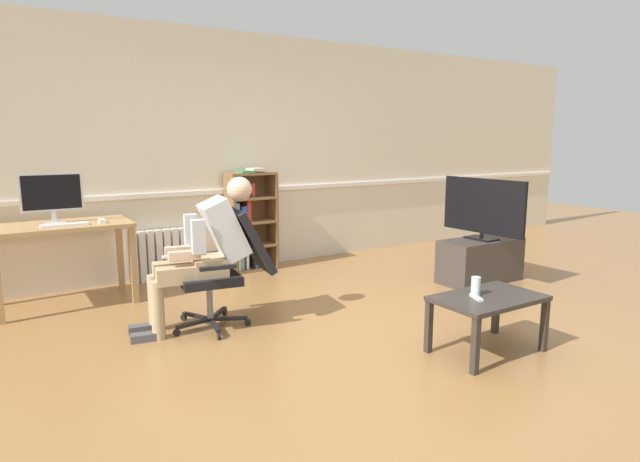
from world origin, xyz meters
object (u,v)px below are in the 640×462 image
(keyboard, at_px, (64,225))
(tv_screen, at_px, (483,208))
(person_seated, at_px, (204,249))
(spare_remote, at_px, (476,297))
(bookshelf, at_px, (248,222))
(computer_desk, at_px, (63,236))
(office_chair, at_px, (228,263))
(drinking_glass, at_px, (476,286))
(imac_monitor, at_px, (52,194))
(computer_mouse, at_px, (102,221))
(radiator, at_px, (167,254))
(coffee_table, at_px, (488,304))
(tv_stand, at_px, (480,260))

(keyboard, bearing_deg, tv_screen, -19.42)
(person_seated, bearing_deg, spare_remote, 50.97)
(spare_remote, bearing_deg, bookshelf, -61.08)
(tv_screen, bearing_deg, computer_desk, 66.14)
(office_chair, bearing_deg, computer_desk, -132.43)
(computer_desk, relative_size, keyboard, 2.98)
(bookshelf, relative_size, drinking_glass, 8.94)
(imac_monitor, distance_m, spare_remote, 3.77)
(imac_monitor, height_order, person_seated, person_seated)
(computer_mouse, bearing_deg, imac_monitor, 152.24)
(computer_mouse, xyz_separation_m, radiator, (0.73, 0.51, -0.50))
(radiator, distance_m, tv_screen, 3.42)
(bookshelf, height_order, office_chair, bookshelf)
(tv_screen, bearing_deg, coffee_table, 129.80)
(drinking_glass, bearing_deg, tv_stand, 39.87)
(tv_screen, height_order, drinking_glass, tv_screen)
(tv_stand, relative_size, drinking_glass, 6.90)
(radiator, relative_size, tv_screen, 0.77)
(office_chair, bearing_deg, bookshelf, 158.98)
(coffee_table, bearing_deg, tv_screen, 42.45)
(bookshelf, bearing_deg, office_chair, -119.63)
(computer_desk, height_order, tv_stand, computer_desk)
(keyboard, height_order, bookshelf, bookshelf)
(imac_monitor, distance_m, coffee_table, 3.86)
(radiator, bearing_deg, person_seated, -96.02)
(computer_desk, xyz_separation_m, coffee_table, (2.40, -2.83, -0.29))
(computer_mouse, bearing_deg, tv_stand, -21.30)
(keyboard, bearing_deg, computer_mouse, 3.62)
(imac_monitor, relative_size, bookshelf, 0.44)
(person_seated, xyz_separation_m, drinking_glass, (1.47, -1.48, -0.17))
(bookshelf, distance_m, drinking_glass, 3.07)
(tv_stand, relative_size, spare_remote, 6.10)
(office_chair, bearing_deg, drinking_glass, 50.20)
(computer_mouse, distance_m, tv_screen, 3.79)
(person_seated, bearing_deg, office_chair, 90.00)
(coffee_table, bearing_deg, drinking_glass, 128.79)
(bookshelf, relative_size, coffee_table, 1.52)
(tv_stand, distance_m, drinking_glass, 1.98)
(person_seated, bearing_deg, tv_screen, 94.50)
(keyboard, relative_size, tv_stand, 0.43)
(computer_mouse, distance_m, radiator, 1.02)
(bookshelf, relative_size, person_seated, 0.97)
(keyboard, bearing_deg, computer_desk, 92.42)
(keyboard, bearing_deg, bookshelf, 12.29)
(person_seated, bearing_deg, imac_monitor, -137.13)
(drinking_glass, distance_m, spare_remote, 0.11)
(computer_mouse, bearing_deg, keyboard, -176.38)
(computer_desk, relative_size, drinking_glass, 8.76)
(computer_desk, distance_m, drinking_glass, 3.62)
(computer_mouse, height_order, radiator, computer_mouse)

